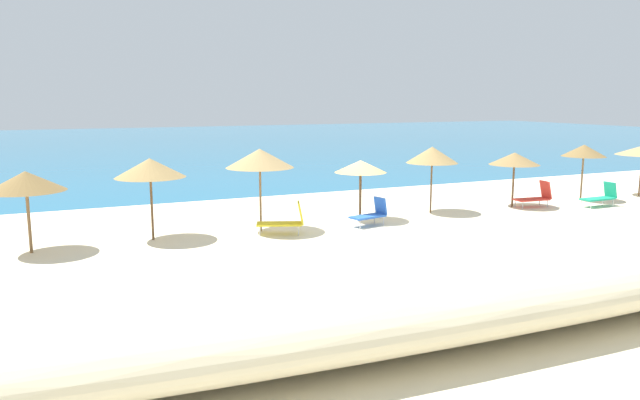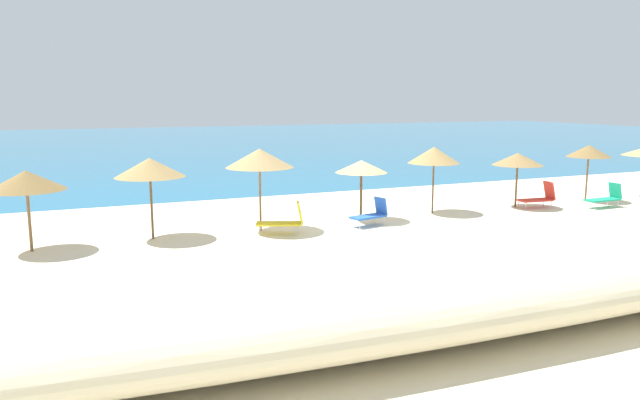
# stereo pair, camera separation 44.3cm
# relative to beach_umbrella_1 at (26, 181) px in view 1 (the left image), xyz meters

# --- Properties ---
(ground_plane) EXTENTS (160.00, 160.00, 0.00)m
(ground_plane) POSITION_rel_beach_umbrella_1_xyz_m (11.42, -0.45, -2.23)
(ground_plane) COLOR beige
(sea_water) EXTENTS (160.00, 74.05, 0.01)m
(sea_water) POSITION_rel_beach_umbrella_1_xyz_m (11.42, 44.34, -2.23)
(sea_water) COLOR #1E6B93
(sea_water) RESTS_ON ground_plane
(dune_ridge) EXTENTS (38.22, 6.19, 1.69)m
(dune_ridge) POSITION_rel_beach_umbrella_1_xyz_m (8.14, -9.89, -1.38)
(dune_ridge) COLOR beige
(dune_ridge) RESTS_ON ground_plane
(beach_umbrella_1) EXTENTS (2.33, 2.33, 2.55)m
(beach_umbrella_1) POSITION_rel_beach_umbrella_1_xyz_m (0.00, 0.00, 0.00)
(beach_umbrella_1) COLOR brown
(beach_umbrella_1) RESTS_ON ground_plane
(beach_umbrella_2) EXTENTS (2.33, 2.33, 2.76)m
(beach_umbrella_2) POSITION_rel_beach_umbrella_1_xyz_m (3.72, 0.23, 0.21)
(beach_umbrella_2) COLOR brown
(beach_umbrella_2) RESTS_ON ground_plane
(beach_umbrella_3) EXTENTS (2.41, 2.41, 2.97)m
(beach_umbrella_3) POSITION_rel_beach_umbrella_1_xyz_m (7.47, 0.01, 0.40)
(beach_umbrella_3) COLOR brown
(beach_umbrella_3) RESTS_ON ground_plane
(beach_umbrella_4) EXTENTS (2.01, 2.01, 2.36)m
(beach_umbrella_4) POSITION_rel_beach_umbrella_1_xyz_m (11.63, 0.24, -0.12)
(beach_umbrella_4) COLOR brown
(beach_umbrella_4) RESTS_ON ground_plane
(beach_umbrella_5) EXTENTS (2.13, 2.13, 2.76)m
(beach_umbrella_5) POSITION_rel_beach_umbrella_1_xyz_m (15.09, 0.49, 0.18)
(beach_umbrella_5) COLOR brown
(beach_umbrella_5) RESTS_ON ground_plane
(beach_umbrella_6) EXTENTS (2.17, 2.17, 2.39)m
(beach_umbrella_6) POSITION_rel_beach_umbrella_1_xyz_m (19.19, 0.19, -0.12)
(beach_umbrella_6) COLOR brown
(beach_umbrella_6) RESTS_ON ground_plane
(beach_umbrella_7) EXTENTS (1.99, 1.99, 2.60)m
(beach_umbrella_7) POSITION_rel_beach_umbrella_1_xyz_m (23.31, 0.19, 0.09)
(beach_umbrella_7) COLOR brown
(beach_umbrella_7) RESTS_ON ground_plane
(lounge_chair_0) EXTENTS (1.66, 0.63, 1.06)m
(lounge_chair_0) POSITION_rel_beach_umbrella_1_xyz_m (22.80, -1.38, -1.79)
(lounge_chair_0) COLOR #199972
(lounge_chair_0) RESTS_ON ground_plane
(lounge_chair_1) EXTENTS (1.76, 1.20, 1.15)m
(lounge_chair_1) POSITION_rel_beach_umbrella_1_xyz_m (8.11, -0.81, -1.75)
(lounge_chair_1) COLOR yellow
(lounge_chair_1) RESTS_ON ground_plane
(lounge_chair_2) EXTENTS (1.52, 0.90, 1.04)m
(lounge_chair_2) POSITION_rel_beach_umbrella_1_xyz_m (11.57, -0.75, -1.78)
(lounge_chair_2) COLOR blue
(lounge_chair_2) RESTS_ON ground_plane
(lounge_chair_3) EXTENTS (1.65, 0.80, 1.14)m
(lounge_chair_3) POSITION_rel_beach_umbrella_1_xyz_m (20.08, -0.30, -1.77)
(lounge_chair_3) COLOR red
(lounge_chair_3) RESTS_ON ground_plane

